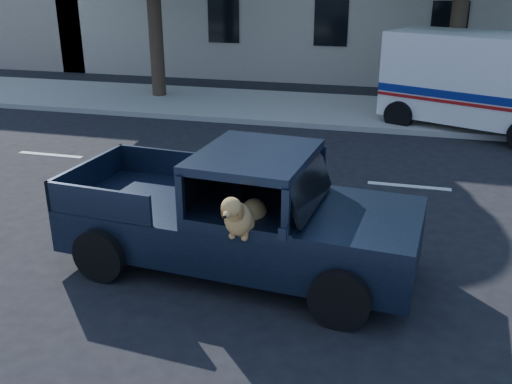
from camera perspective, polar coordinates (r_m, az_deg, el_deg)
ground at (r=9.29m, az=-10.68°, el=-4.45°), size 120.00×120.00×0.00m
far_sidewalk at (r=17.56m, az=2.02°, el=8.52°), size 60.00×4.00×0.15m
lane_stripes at (r=11.74m, az=5.28°, el=1.47°), size 21.60×0.14×0.01m
pickup_truck at (r=8.02m, az=-2.29°, el=-3.72°), size 5.03×2.70×1.75m
mail_truck at (r=15.96m, az=20.85°, el=9.57°), size 5.01×3.71×2.49m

